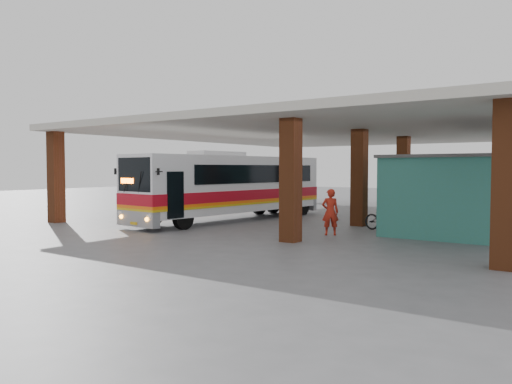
{
  "coord_description": "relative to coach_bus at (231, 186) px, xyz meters",
  "views": [
    {
      "loc": [
        12.05,
        -18.09,
        2.6
      ],
      "look_at": [
        -0.59,
        0.0,
        1.55
      ],
      "focal_mm": 35.0,
      "sensor_mm": 36.0,
      "label": 1
    }
  ],
  "objects": [
    {
      "name": "ground",
      "position": [
        3.19,
        -1.53,
        -1.7
      ],
      "size": [
        90.0,
        90.0,
        0.0
      ],
      "primitive_type": "plane",
      "color": "#515154",
      "rests_on": "ground"
    },
    {
      "name": "brick_columns",
      "position": [
        4.62,
        3.47,
        0.48
      ],
      "size": [
        20.1,
        21.6,
        4.35
      ],
      "color": "brown",
      "rests_on": "ground"
    },
    {
      "name": "canopy_roof",
      "position": [
        3.69,
        4.97,
        2.8
      ],
      "size": [
        21.0,
        23.0,
        0.3
      ],
      "primitive_type": "cube",
      "color": "beige",
      "rests_on": "brick_columns"
    },
    {
      "name": "shop_building",
      "position": [
        10.68,
        2.47,
        -0.13
      ],
      "size": [
        5.2,
        8.2,
        3.11
      ],
      "color": "#307A73",
      "rests_on": "ground"
    },
    {
      "name": "coach_bus",
      "position": [
        0.0,
        0.0,
        0.0
      ],
      "size": [
        3.58,
        11.88,
        3.41
      ],
      "rotation": [
        0.0,
        0.0,
        -0.1
      ],
      "color": "white",
      "rests_on": "ground"
    },
    {
      "name": "motorcycle",
      "position": [
        7.89,
        0.28,
        -1.17
      ],
      "size": [
        2.11,
        1.11,
        1.06
      ],
      "primitive_type": "imported",
      "rotation": [
        0.0,
        0.0,
        1.36
      ],
      "color": "black",
      "rests_on": "ground"
    },
    {
      "name": "pedestrian",
      "position": [
        6.56,
        -2.16,
        -0.79
      ],
      "size": [
        0.79,
        0.73,
        1.81
      ],
      "primitive_type": "imported",
      "rotation": [
        0.0,
        0.0,
        3.74
      ],
      "color": "red",
      "rests_on": "ground"
    },
    {
      "name": "red_chair",
      "position": [
        7.54,
        4.18,
        -1.35
      ],
      "size": [
        0.41,
        0.41,
        0.75
      ],
      "rotation": [
        0.0,
        0.0,
        -0.04
      ],
      "color": "red",
      "rests_on": "ground"
    }
  ]
}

